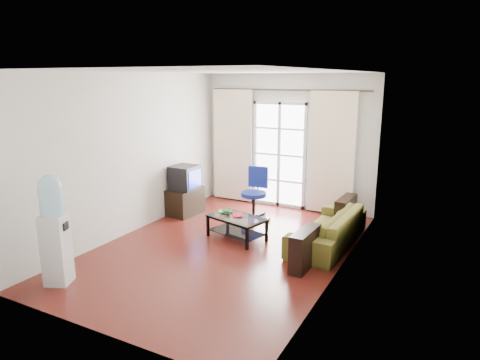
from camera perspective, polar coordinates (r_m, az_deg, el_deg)
name	(u,v)px	position (r m, az deg, el deg)	size (l,w,h in m)	color
floor	(224,248)	(6.82, -2.11, -9.06)	(5.20, 5.20, 0.00)	maroon
ceiling	(223,71)	(6.30, -2.33, 14.27)	(5.20, 5.20, 0.00)	white
wall_back	(287,142)	(8.74, 6.34, 5.10)	(3.60, 0.02, 2.70)	silver
wall_front	(91,210)	(4.43, -19.24, -3.85)	(3.60, 0.02, 2.70)	silver
wall_left	(131,154)	(7.47, -14.29, 3.34)	(0.02, 5.20, 2.70)	silver
wall_right	(343,177)	(5.76, 13.52, 0.44)	(0.02, 5.20, 2.70)	silver
french_door	(279,155)	(8.79, 5.25, 3.36)	(1.16, 0.06, 2.15)	white
curtain_rod	(287,90)	(8.56, 6.27, 11.85)	(0.04, 0.04, 3.30)	#4C3F2D
curtain_left	(233,146)	(9.16, -0.98, 4.61)	(0.90, 0.07, 2.35)	#FFF0CD
curtain_right	(331,154)	(8.35, 12.09, 3.45)	(0.90, 0.07, 2.35)	#FFF0CD
radiator	(322,196)	(8.60, 10.89, -2.15)	(0.64, 0.12, 0.64)	gray
sofa	(328,228)	(6.99, 11.62, -6.30)	(0.83, 1.94, 0.56)	brown
coffee_table	(237,225)	(7.10, -0.44, -5.98)	(1.05, 0.76, 0.38)	silver
bowl	(225,212)	(7.20, -1.98, -4.32)	(0.29, 0.29, 0.05)	#34904B
book	(232,215)	(7.11, -1.02, -4.71)	(0.26, 0.28, 0.02)	#B73616
remote	(229,212)	(7.26, -1.53, -4.31)	(0.18, 0.05, 0.02)	black
tv_stand	(185,201)	(8.44, -7.30, -2.83)	(0.47, 0.70, 0.51)	black
crt_tv	(184,177)	(8.30, -7.49, 0.36)	(0.52, 0.50, 0.46)	black
task_chair	(254,204)	(8.10, 1.91, -3.18)	(0.70, 0.70, 0.98)	black
water_cooler	(54,228)	(5.94, -23.54, -5.87)	(0.39, 0.39, 1.45)	silver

